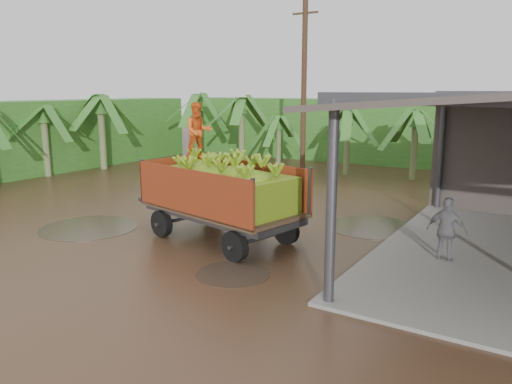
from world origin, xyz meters
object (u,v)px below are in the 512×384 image
Objects in this scene: man_blue at (256,189)px; utility_pole at (304,92)px; banana_trailer at (221,191)px; man_grey at (447,231)px.

man_blue is 0.24× the size of utility_pole.
man_blue is at bearing -76.08° from utility_pole.
utility_pole is (-1.66, 6.68, 3.09)m from man_blue.
utility_pole reaches higher than banana_trailer.
banana_trailer is 3.40× the size of man_blue.
utility_pole is (-2.16, 9.30, 2.64)m from banana_trailer.
man_grey is 11.67m from utility_pole.
utility_pole reaches higher than man_blue.
banana_trailer is at bearing -76.93° from utility_pole.
banana_trailer is 5.92m from man_grey.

